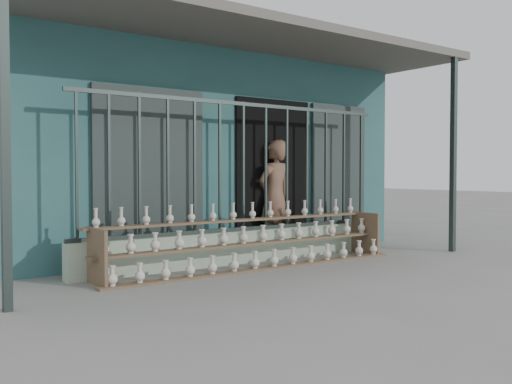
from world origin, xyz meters
TOP-DOWN VIEW (x-y plane):
  - ground at (0.00, 0.00)m, footprint 60.00×60.00m
  - workshop_building at (0.00, 4.23)m, footprint 7.40×6.60m
  - parapet_wall at (0.00, 1.30)m, footprint 5.00×0.20m
  - security_fence at (-0.00, 1.30)m, footprint 5.00×0.04m
  - shelf_rack at (-0.12, 0.88)m, footprint 4.50×0.68m
  - elderly_woman at (0.84, 1.66)m, footprint 0.71×0.53m

SIDE VIEW (x-z plane):
  - ground at x=0.00m, z-range 0.00..0.00m
  - parapet_wall at x=0.00m, z-range 0.00..0.45m
  - shelf_rack at x=-0.12m, z-range -0.06..0.79m
  - elderly_woman at x=0.84m, z-range 0.00..1.76m
  - security_fence at x=0.00m, z-range 0.45..2.25m
  - workshop_building at x=0.00m, z-range 0.02..3.23m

